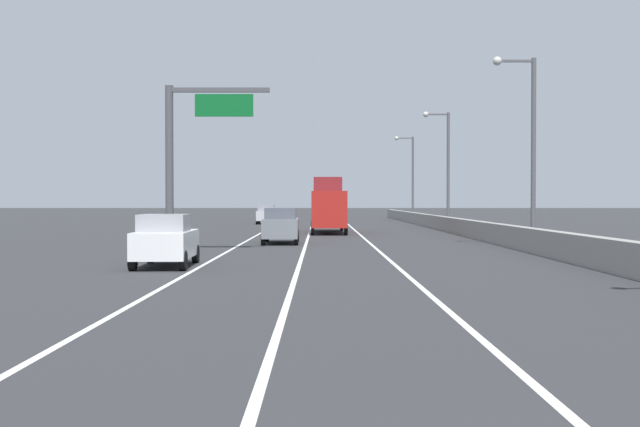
{
  "coord_description": "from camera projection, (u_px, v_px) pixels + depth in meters",
  "views": [
    {
      "loc": [
        -1.24,
        -3.66,
        2.37
      ],
      "look_at": [
        -1.09,
        39.87,
        1.59
      ],
      "focal_mm": 42.27,
      "sensor_mm": 36.0,
      "label": 1
    }
  ],
  "objects": [
    {
      "name": "box_truck",
      "position": [
        325.0,
        207.0,
        54.56
      ],
      "size": [
        2.53,
        9.11,
        4.08
      ],
      "color": "#A51E19",
      "rests_on": "ground_plane"
    },
    {
      "name": "jersey_barrier_right",
      "position": [
        482.0,
        231.0,
        43.72
      ],
      "size": [
        0.6,
        120.0,
        1.1
      ],
      "primitive_type": "cube",
      "color": "gray",
      "rests_on": "ground_plane"
    },
    {
      "name": "overhead_sign_gantry",
      "position": [
        183.0,
        147.0,
        33.67
      ],
      "size": [
        4.68,
        0.36,
        7.5
      ],
      "color": "#47474C",
      "rests_on": "ground_plane"
    },
    {
      "name": "lane_stripe_center",
      "position": [
        308.0,
        230.0,
        58.69
      ],
      "size": [
        0.16,
        130.0,
        0.0
      ],
      "primitive_type": "cube",
      "color": "silver",
      "rests_on": "ground_plane"
    },
    {
      "name": "lamp_post_right_second",
      "position": [
        525.0,
        138.0,
        37.0
      ],
      "size": [
        2.14,
        0.44,
        9.42
      ],
      "color": "#4C4C51",
      "rests_on": "ground_plane"
    },
    {
      "name": "car_white_1",
      "position": [
        163.0,
        241.0,
        26.62
      ],
      "size": [
        2.02,
        4.11,
        1.87
      ],
      "color": "white",
      "rests_on": "ground_plane"
    },
    {
      "name": "car_gray_0",
      "position": [
        278.0,
        226.0,
        41.05
      ],
      "size": [
        2.01,
        4.57,
        1.95
      ],
      "color": "slate",
      "rests_on": "ground_plane"
    },
    {
      "name": "ground_plane",
      "position": [
        331.0,
        226.0,
        67.7
      ],
      "size": [
        320.0,
        320.0,
        0.0
      ],
      "primitive_type": "plane",
      "color": "#2D2D30"
    },
    {
      "name": "lamp_post_right_third",
      "position": [
        442.0,
        162.0,
        59.98
      ],
      "size": [
        2.14,
        0.44,
        9.42
      ],
      "color": "#4C4C51",
      "rests_on": "ground_plane"
    },
    {
      "name": "lane_stripe_left",
      "position": [
        263.0,
        230.0,
        58.68
      ],
      "size": [
        0.16,
        130.0,
        0.0
      ],
      "primitive_type": "cube",
      "color": "silver",
      "rests_on": "ground_plane"
    },
    {
      "name": "lane_stripe_right",
      "position": [
        352.0,
        230.0,
        58.7
      ],
      "size": [
        0.16,
        130.0,
        0.0
      ],
      "primitive_type": "cube",
      "color": "silver",
      "rests_on": "ground_plane"
    },
    {
      "name": "lamp_post_right_fourth",
      "position": [
        408.0,
        172.0,
        82.97
      ],
      "size": [
        2.14,
        0.44,
        9.42
      ],
      "color": "#4C4C51",
      "rests_on": "ground_plane"
    },
    {
      "name": "car_silver_2",
      "position": [
        264.0,
        214.0,
        75.0
      ],
      "size": [
        2.01,
        4.72,
        1.88
      ],
      "color": "#B7B7BC",
      "rests_on": "ground_plane"
    }
  ]
}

